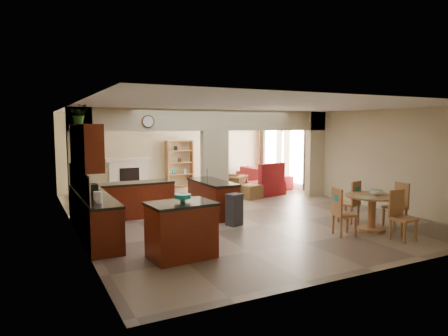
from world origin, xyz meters
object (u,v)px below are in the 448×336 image
dining_table (372,207)px  armchair (232,186)px  sofa (263,177)px  kitchen_island (181,230)px

dining_table → armchair: bearing=98.0°
armchair → sofa: bearing=175.3°
kitchen_island → dining_table: kitchen_island is taller
dining_table → armchair: dining_table is taller
dining_table → sofa: size_ratio=0.46×
kitchen_island → sofa: bearing=43.6°
dining_table → armchair: (-0.74, 5.24, -0.16)m
sofa → dining_table: bearing=167.3°
kitchen_island → armchair: size_ratio=1.50×
sofa → armchair: bearing=122.8°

